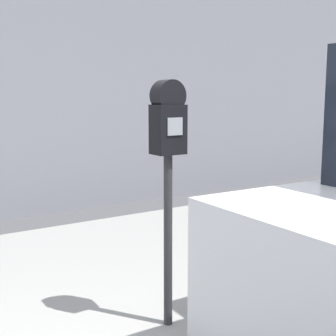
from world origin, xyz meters
TOP-DOWN VIEW (x-y plane):
  - sidewalk at (0.00, 2.20)m, footprint 24.00×2.80m
  - parking_meter at (0.56, 1.07)m, footprint 0.19×0.15m

SIDE VIEW (x-z plane):
  - sidewalk at x=0.00m, z-range 0.00..0.12m
  - parking_meter at x=0.56m, z-range 0.49..2.00m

